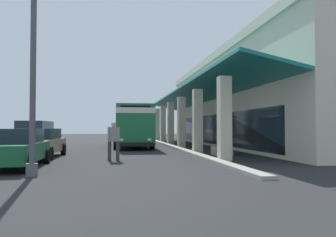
# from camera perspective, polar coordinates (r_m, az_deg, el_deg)

# --- Properties ---
(ground) EXTENTS (120.00, 120.00, 0.00)m
(ground) POSITION_cam_1_polar(r_m,az_deg,el_deg) (26.03, 13.75, -4.93)
(ground) COLOR #262628
(curb_strip) EXTENTS (36.28, 0.50, 0.12)m
(curb_strip) POSITION_cam_1_polar(r_m,az_deg,el_deg) (27.30, 0.18, -4.69)
(curb_strip) COLOR #9E998E
(curb_strip) RESTS_ON ground
(plaza_building) EXTENTS (30.53, 15.79, 7.64)m
(plaza_building) POSITION_cam_1_polar(r_m,az_deg,el_deg) (30.41, 18.41, 2.79)
(plaza_building) COLOR beige
(plaza_building) RESTS_ON ground
(transit_bus) EXTENTS (11.22, 2.88, 3.34)m
(transit_bus) POSITION_cam_1_polar(r_m,az_deg,el_deg) (26.60, -6.33, -0.90)
(transit_bus) COLOR #196638
(transit_bus) RESTS_ON ground
(parked_sedan_green) EXTENTS (4.43, 2.08, 1.47)m
(parked_sedan_green) POSITION_cam_1_polar(r_m,az_deg,el_deg) (13.64, -25.28, -4.66)
(parked_sedan_green) COLOR #195933
(parked_sedan_green) RESTS_ON ground
(parked_suv_silver) EXTENTS (4.87, 2.32, 1.97)m
(parked_suv_silver) POSITION_cam_1_polar(r_m,az_deg,el_deg) (24.05, -22.27, -2.70)
(parked_suv_silver) COLOR #B2B5BA
(parked_suv_silver) RESTS_ON ground
(parked_sedan_tan) EXTENTS (4.47, 2.15, 1.47)m
(parked_sedan_tan) POSITION_cam_1_polar(r_m,az_deg,el_deg) (17.91, -21.60, -3.95)
(parked_sedan_tan) COLOR #9E845B
(parked_sedan_tan) RESTS_ON ground
(pedestrian) EXTENTS (0.55, 0.54, 1.79)m
(pedestrian) POSITION_cam_1_polar(r_m,az_deg,el_deg) (15.10, -9.51, -3.47)
(pedestrian) COLOR #38383D
(pedestrian) RESTS_ON ground
(potted_palm) EXTENTS (1.85, 1.77, 2.28)m
(potted_palm) POSITION_cam_1_polar(r_m,az_deg,el_deg) (18.33, 9.40, -4.76)
(potted_palm) COLOR gray
(potted_palm) RESTS_ON ground
(lot_light_pole) EXTENTS (0.60, 0.60, 8.31)m
(lot_light_pole) POSITION_cam_1_polar(r_m,az_deg,el_deg) (11.35, -22.52, 13.44)
(lot_light_pole) COLOR #59595B
(lot_light_pole) RESTS_ON ground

